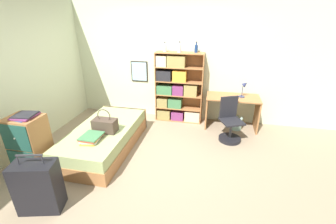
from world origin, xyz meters
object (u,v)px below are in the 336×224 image
at_px(dresser, 30,144).
at_px(desk_chair, 230,127).
at_px(desk_lamp, 244,87).
at_px(desk, 232,106).
at_px(bottle_clear, 196,48).
at_px(bottle_green, 165,48).
at_px(waste_bin, 236,123).
at_px(bed, 105,137).
at_px(suitcase, 38,187).
at_px(bottle_brown, 179,48).
at_px(magazine_pile_on_dresser, 25,116).
at_px(handbag, 105,125).
at_px(book_stack_on_bed, 91,138).
at_px(bookcase, 176,90).

distance_m(dresser, desk_chair, 3.47).
bearing_deg(desk_lamp, desk, -173.08).
distance_m(dresser, desk_lamp, 4.00).
xyz_separation_m(bottle_clear, desk_chair, (0.79, -0.73, -1.36)).
distance_m(dresser, bottle_green, 3.07).
xyz_separation_m(bottle_clear, desk_lamp, (1.04, -0.15, -0.71)).
bearing_deg(desk_lamp, desk_chair, -112.54).
xyz_separation_m(desk, waste_bin, (0.12, -0.06, -0.36)).
bearing_deg(dresser, bed, 44.31).
relative_size(bed, suitcase, 2.41).
xyz_separation_m(bed, bottle_brown, (1.10, 1.47, 1.43)).
distance_m(bed, suitcase, 1.50).
xyz_separation_m(desk_lamp, desk_chair, (-0.24, -0.58, -0.65)).
bearing_deg(bed, desk_chair, 19.54).
bearing_deg(magazine_pile_on_dresser, handbag, 36.11).
relative_size(bed, book_stack_on_bed, 5.07).
height_order(bed, desk_chair, desk_chair).
bearing_deg(suitcase, bottle_green, 73.25).
distance_m(bed, dresser, 1.18).
relative_size(bottle_brown, desk, 0.20).
bearing_deg(handbag, magazine_pile_on_dresser, -143.89).
bearing_deg(bed, book_stack_on_bed, -86.88).
bearing_deg(magazine_pile_on_dresser, dresser, -164.93).
distance_m(handbag, book_stack_on_bed, 0.35).
xyz_separation_m(bottle_brown, bottle_clear, (0.34, 0.05, 0.00)).
bearing_deg(desk, bottle_green, 173.68).
bearing_deg(magazine_pile_on_dresser, desk_chair, 27.74).
xyz_separation_m(handbag, book_stack_on_bed, (-0.08, -0.33, -0.07)).
relative_size(suitcase, dresser, 0.90).
distance_m(handbag, desk_lamp, 2.85).
height_order(suitcase, desk_chair, desk_chair).
xyz_separation_m(magazine_pile_on_dresser, bottle_brown, (1.89, 2.27, 0.71)).
distance_m(handbag, waste_bin, 2.74).
bearing_deg(desk_chair, bookcase, 150.08).
distance_m(bed, bookcase, 1.89).
distance_m(desk, desk_chair, 0.60).
distance_m(bottle_green, bottle_brown, 0.33).
relative_size(bottle_brown, waste_bin, 0.86).
relative_size(magazine_pile_on_dresser, bottle_green, 1.66).
xyz_separation_m(handbag, bottle_green, (0.67, 1.66, 1.08)).
xyz_separation_m(book_stack_on_bed, desk_lamp, (2.46, 1.85, 0.46)).
bearing_deg(desk_lamp, magazine_pile_on_dresser, -146.37).
bearing_deg(book_stack_on_bed, magazine_pile_on_dresser, -158.38).
bearing_deg(bed, magazine_pile_on_dresser, -134.64).
xyz_separation_m(bottle_green, bottle_clear, (0.67, 0.00, 0.01)).
bearing_deg(desk_chair, book_stack_on_bed, -150.17).
distance_m(dresser, desk, 3.79).
height_order(handbag, bookcase, bookcase).
height_order(suitcase, bookcase, bookcase).
distance_m(book_stack_on_bed, bottle_green, 2.43).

